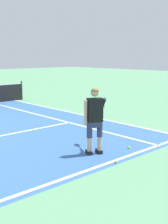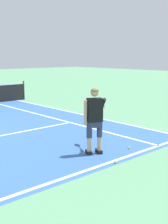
{
  "view_description": "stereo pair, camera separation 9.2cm",
  "coord_description": "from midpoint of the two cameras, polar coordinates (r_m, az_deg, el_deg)",
  "views": [
    {
      "loc": [
        -2.94,
        -10.51,
        2.52
      ],
      "look_at": [
        2.27,
        -4.84,
        1.05
      ],
      "focal_mm": 47.94,
      "sensor_mm": 36.0,
      "label": 1
    },
    {
      "loc": [
        -2.88,
        -10.57,
        2.52
      ],
      "look_at": [
        2.27,
        -4.84,
        1.05
      ],
      "focal_mm": 47.94,
      "sensor_mm": 36.0,
      "label": 2
    }
  ],
  "objects": [
    {
      "name": "tennis_ball_by_baseline",
      "position": [
        8.3,
        8.22,
        -6.73
      ],
      "size": [
        0.07,
        0.07,
        0.07
      ],
      "primitive_type": "sphere",
      "color": "#CCE02D",
      "rests_on": "ground"
    },
    {
      "name": "tennis_ball_near_feet",
      "position": [
        7.2,
        5.75,
        -9.44
      ],
      "size": [
        0.07,
        0.07,
        0.07
      ],
      "primitive_type": "sphere",
      "color": "#CCE02D",
      "rests_on": "ground"
    },
    {
      "name": "tennis_player",
      "position": [
        7.59,
        1.68,
        -0.83
      ],
      "size": [
        0.98,
        0.97,
        1.71
      ],
      "color": "black",
      "rests_on": "ground"
    },
    {
      "name": "line_baseline",
      "position": [
        5.99,
        -9.6,
        -14.17
      ],
      "size": [
        10.98,
        0.1,
        0.01
      ],
      "primitive_type": "cube",
      "color": "white",
      "rests_on": "ground"
    },
    {
      "name": "line_doubles_right",
      "position": [
        13.13,
        -1.9,
        -0.24
      ],
      "size": [
        0.1,
        10.36,
        0.01
      ],
      "primitive_type": "cube",
      "color": "white",
      "rests_on": "ground"
    },
    {
      "name": "line_singles_right",
      "position": [
        12.3,
        -6.76,
        -1.07
      ],
      "size": [
        0.1,
        10.36,
        0.01
      ],
      "primitive_type": "cube",
      "color": "white",
      "rests_on": "ground"
    }
  ]
}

